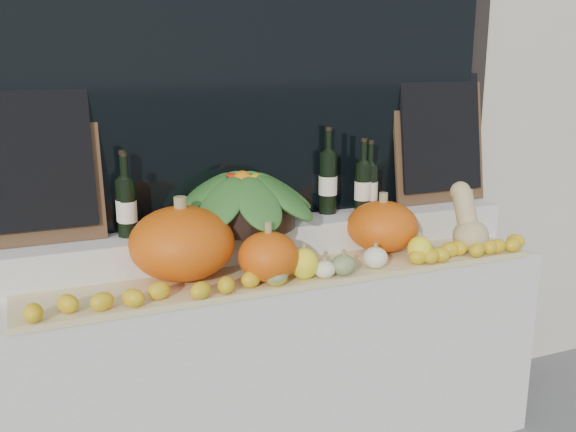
{
  "coord_description": "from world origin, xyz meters",
  "views": [
    {
      "loc": [
        -0.97,
        -0.82,
        1.74
      ],
      "look_at": [
        0.0,
        1.45,
        1.12
      ],
      "focal_mm": 40.0,
      "sensor_mm": 36.0,
      "label": 1
    }
  ],
  "objects_px": {
    "pumpkin_right": "(382,226)",
    "wine_bottle_tall": "(328,182)",
    "pumpkin_left": "(182,243)",
    "butternut_squash": "(468,223)",
    "produce_bowl": "(243,198)"
  },
  "relations": [
    {
      "from": "produce_bowl",
      "to": "pumpkin_left",
      "type": "bearing_deg",
      "value": -150.76
    },
    {
      "from": "butternut_squash",
      "to": "wine_bottle_tall",
      "type": "bearing_deg",
      "value": 144.47
    },
    {
      "from": "pumpkin_left",
      "to": "butternut_squash",
      "type": "height_order",
      "value": "butternut_squash"
    },
    {
      "from": "pumpkin_left",
      "to": "produce_bowl",
      "type": "distance_m",
      "value": 0.37
    },
    {
      "from": "pumpkin_left",
      "to": "pumpkin_right",
      "type": "height_order",
      "value": "pumpkin_left"
    },
    {
      "from": "pumpkin_right",
      "to": "produce_bowl",
      "type": "bearing_deg",
      "value": 164.79
    },
    {
      "from": "pumpkin_left",
      "to": "wine_bottle_tall",
      "type": "xyz_separation_m",
      "value": [
        0.74,
        0.24,
        0.14
      ]
    },
    {
      "from": "produce_bowl",
      "to": "wine_bottle_tall",
      "type": "xyz_separation_m",
      "value": [
        0.43,
        0.07,
        0.02
      ]
    },
    {
      "from": "butternut_squash",
      "to": "wine_bottle_tall",
      "type": "relative_size",
      "value": 0.75
    },
    {
      "from": "pumpkin_left",
      "to": "wine_bottle_tall",
      "type": "bearing_deg",
      "value": 17.83
    },
    {
      "from": "pumpkin_left",
      "to": "pumpkin_right",
      "type": "distance_m",
      "value": 0.89
    },
    {
      "from": "wine_bottle_tall",
      "to": "butternut_squash",
      "type": "bearing_deg",
      "value": -35.53
    },
    {
      "from": "pumpkin_left",
      "to": "butternut_squash",
      "type": "bearing_deg",
      "value": -5.73
    },
    {
      "from": "pumpkin_right",
      "to": "wine_bottle_tall",
      "type": "relative_size",
      "value": 0.8
    },
    {
      "from": "pumpkin_left",
      "to": "butternut_squash",
      "type": "distance_m",
      "value": 1.25
    }
  ]
}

